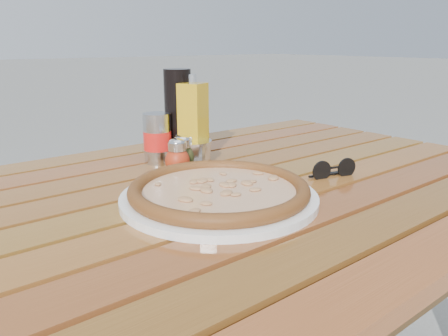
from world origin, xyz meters
TOP-DOWN VIEW (x-y plane):
  - table at (0.00, -0.00)m, footprint 1.40×0.90m
  - plate at (-0.08, -0.06)m, footprint 0.45×0.45m
  - pizza at (-0.08, -0.06)m, footprint 0.36×0.36m
  - pepper_shaker at (-0.04, 0.13)m, footprint 0.07×0.07m
  - oregano_shaker at (-0.02, 0.15)m, footprint 0.06×0.06m
  - dark_bottle at (0.03, 0.24)m, footprint 0.08×0.08m
  - soda_can at (-0.03, 0.24)m, footprint 0.09×0.09m
  - olive_oil_cruet at (0.04, 0.19)m, footprint 0.07×0.07m
  - parmesan_tin at (0.02, 0.17)m, footprint 0.12×0.12m
  - sunglasses at (0.21, -0.10)m, footprint 0.11×0.05m

SIDE VIEW (x-z plane):
  - table at x=0.00m, z-range 0.30..1.05m
  - plate at x=-0.08m, z-range 0.75..0.76m
  - sunglasses at x=0.21m, z-range 0.74..0.79m
  - pizza at x=-0.08m, z-range 0.76..0.79m
  - parmesan_tin at x=0.02m, z-range 0.74..0.82m
  - pepper_shaker at x=-0.04m, z-range 0.75..0.83m
  - oregano_shaker at x=-0.02m, z-range 0.75..0.83m
  - soda_can at x=-0.03m, z-range 0.75..0.87m
  - olive_oil_cruet at x=0.04m, z-range 0.74..0.95m
  - dark_bottle at x=0.03m, z-range 0.75..0.97m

